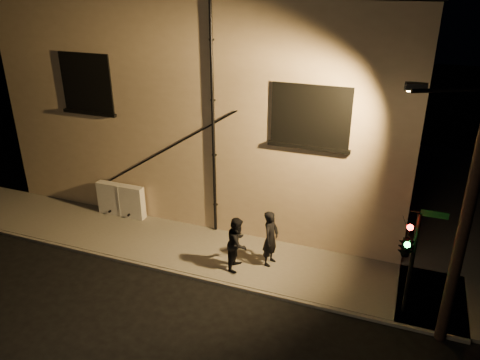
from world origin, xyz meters
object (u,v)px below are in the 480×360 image
at_px(traffic_signal, 407,245).
at_px(streetlamp_pole, 463,213).
at_px(utility_cabinet, 121,200).
at_px(pedestrian_a, 271,238).
at_px(pedestrian_b, 238,243).

bearing_deg(traffic_signal, streetlamp_pole, -23.42).
height_order(utility_cabinet, traffic_signal, traffic_signal).
bearing_deg(pedestrian_a, pedestrian_b, 132.92).
relative_size(traffic_signal, streetlamp_pole, 0.47).
relative_size(utility_cabinet, pedestrian_b, 1.10).
bearing_deg(traffic_signal, pedestrian_a, 165.69).
bearing_deg(utility_cabinet, streetlamp_pole, -12.89).
bearing_deg(utility_cabinet, traffic_signal, -11.74).
bearing_deg(utility_cabinet, pedestrian_a, -10.11).
height_order(pedestrian_b, streetlamp_pole, streetlamp_pole).
bearing_deg(pedestrian_a, traffic_signal, -93.89).
distance_m(utility_cabinet, streetlamp_pole, 12.66).
bearing_deg(streetlamp_pole, utility_cabinet, 167.11).
bearing_deg(pedestrian_b, utility_cabinet, 69.62).
bearing_deg(pedestrian_b, streetlamp_pole, -101.66).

